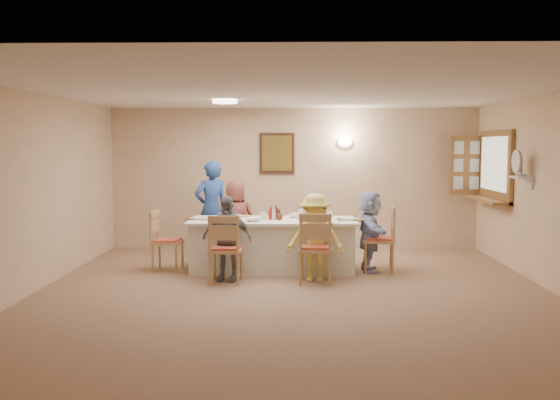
{
  "coord_description": "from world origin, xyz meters",
  "views": [
    {
      "loc": [
        -0.0,
        -7.58,
        1.84
      ],
      "look_at": [
        -0.2,
        1.4,
        1.05
      ],
      "focal_mm": 40.0,
      "sensor_mm": 36.0,
      "label": 1
    }
  ],
  "objects_px": {
    "chair_back_right": "(312,232)",
    "diner_back_left": "(236,221)",
    "diner_front_left": "(227,238)",
    "diner_right_end": "(370,231)",
    "chair_front_left": "(226,248)",
    "chair_left_end": "(167,240)",
    "condiment_ketchup": "(271,212)",
    "chair_front_right": "(315,247)",
    "diner_front_right": "(315,238)",
    "diner_back_right": "(312,227)",
    "serving_hatch": "(496,167)",
    "caregiver": "(211,209)",
    "dining_table": "(273,245)",
    "chair_back_left": "(237,231)",
    "chair_right_end": "(379,239)",
    "desk_fan": "(519,166)"
  },
  "relations": [
    {
      "from": "diner_front_left",
      "to": "diner_right_end",
      "type": "bearing_deg",
      "value": 28.82
    },
    {
      "from": "chair_front_left",
      "to": "diner_back_right",
      "type": "relative_size",
      "value": 0.82
    },
    {
      "from": "desk_fan",
      "to": "chair_left_end",
      "type": "bearing_deg",
      "value": 175.35
    },
    {
      "from": "chair_front_left",
      "to": "condiment_ketchup",
      "type": "bearing_deg",
      "value": -124.49
    },
    {
      "from": "chair_back_left",
      "to": "serving_hatch",
      "type": "bearing_deg",
      "value": -9.32
    },
    {
      "from": "chair_left_end",
      "to": "diner_back_left",
      "type": "xyz_separation_m",
      "value": [
        0.95,
        0.68,
        0.21
      ]
    },
    {
      "from": "chair_back_left",
      "to": "chair_front_left",
      "type": "xyz_separation_m",
      "value": [
        0.0,
        -1.6,
        -0.01
      ]
    },
    {
      "from": "chair_right_end",
      "to": "diner_right_end",
      "type": "height_order",
      "value": "diner_right_end"
    },
    {
      "from": "desk_fan",
      "to": "chair_back_right",
      "type": "distance_m",
      "value": 3.24
    },
    {
      "from": "chair_left_end",
      "to": "caregiver",
      "type": "bearing_deg",
      "value": -18.77
    },
    {
      "from": "diner_front_right",
      "to": "condiment_ketchup",
      "type": "bearing_deg",
      "value": 140.0
    },
    {
      "from": "chair_left_end",
      "to": "dining_table",
      "type": "bearing_deg",
      "value": -85.27
    },
    {
      "from": "diner_back_left",
      "to": "condiment_ketchup",
      "type": "xyz_separation_m",
      "value": [
        0.58,
        -0.7,
        0.22
      ]
    },
    {
      "from": "chair_front_right",
      "to": "condiment_ketchup",
      "type": "bearing_deg",
      "value": -48.11
    },
    {
      "from": "chair_back_right",
      "to": "diner_back_left",
      "type": "relative_size",
      "value": 0.71
    },
    {
      "from": "dining_table",
      "to": "chair_back_left",
      "type": "xyz_separation_m",
      "value": [
        -0.6,
        0.8,
        0.09
      ]
    },
    {
      "from": "chair_left_end",
      "to": "diner_right_end",
      "type": "height_order",
      "value": "diner_right_end"
    },
    {
      "from": "serving_hatch",
      "to": "chair_left_end",
      "type": "relative_size",
      "value": 1.68
    },
    {
      "from": "diner_back_left",
      "to": "chair_front_right",
      "type": "bearing_deg",
      "value": 118.56
    },
    {
      "from": "serving_hatch",
      "to": "caregiver",
      "type": "relative_size",
      "value": 0.94
    },
    {
      "from": "chair_right_end",
      "to": "caregiver",
      "type": "relative_size",
      "value": 0.61
    },
    {
      "from": "diner_back_right",
      "to": "condiment_ketchup",
      "type": "distance_m",
      "value": 0.98
    },
    {
      "from": "chair_front_left",
      "to": "chair_left_end",
      "type": "xyz_separation_m",
      "value": [
        -0.95,
        0.8,
        -0.02
      ]
    },
    {
      "from": "chair_back_left",
      "to": "chair_front_right",
      "type": "height_order",
      "value": "chair_front_right"
    },
    {
      "from": "serving_hatch",
      "to": "dining_table",
      "type": "xyz_separation_m",
      "value": [
        -3.52,
        -0.95,
        -1.12
      ]
    },
    {
      "from": "diner_back_right",
      "to": "diner_front_right",
      "type": "relative_size",
      "value": 0.95
    },
    {
      "from": "serving_hatch",
      "to": "chair_front_right",
      "type": "xyz_separation_m",
      "value": [
        -2.92,
        -1.75,
        -1.02
      ]
    },
    {
      "from": "diner_back_left",
      "to": "serving_hatch",
      "type": "bearing_deg",
      "value": 173.22
    },
    {
      "from": "diner_front_left",
      "to": "diner_front_right",
      "type": "xyz_separation_m",
      "value": [
        1.2,
        0.0,
        0.01
      ]
    },
    {
      "from": "chair_right_end",
      "to": "chair_front_right",
      "type": "bearing_deg",
      "value": -44.55
    },
    {
      "from": "diner_back_left",
      "to": "chair_front_left",
      "type": "bearing_deg",
      "value": 79.52
    },
    {
      "from": "serving_hatch",
      "to": "diner_back_left",
      "type": "height_order",
      "value": "serving_hatch"
    },
    {
      "from": "chair_back_right",
      "to": "chair_front_left",
      "type": "relative_size",
      "value": 1.0
    },
    {
      "from": "chair_front_right",
      "to": "diner_front_right",
      "type": "relative_size",
      "value": 0.81
    },
    {
      "from": "diner_front_right",
      "to": "diner_right_end",
      "type": "height_order",
      "value": "diner_front_right"
    },
    {
      "from": "dining_table",
      "to": "caregiver",
      "type": "distance_m",
      "value": 1.61
    },
    {
      "from": "serving_hatch",
      "to": "diner_right_end",
      "type": "height_order",
      "value": "serving_hatch"
    },
    {
      "from": "serving_hatch",
      "to": "chair_right_end",
      "type": "relative_size",
      "value": 1.56
    },
    {
      "from": "chair_front_right",
      "to": "diner_back_left",
      "type": "bearing_deg",
      "value": -47.61
    },
    {
      "from": "diner_right_end",
      "to": "desk_fan",
      "type": "bearing_deg",
      "value": -100.56
    },
    {
      "from": "diner_back_left",
      "to": "diner_right_end",
      "type": "height_order",
      "value": "diner_back_left"
    },
    {
      "from": "chair_left_end",
      "to": "condiment_ketchup",
      "type": "relative_size",
      "value": 4.1
    },
    {
      "from": "diner_back_right",
      "to": "condiment_ketchup",
      "type": "xyz_separation_m",
      "value": [
        -0.62,
        -0.7,
        0.3
      ]
    },
    {
      "from": "dining_table",
      "to": "chair_left_end",
      "type": "relative_size",
      "value": 2.72
    },
    {
      "from": "chair_front_right",
      "to": "caregiver",
      "type": "xyz_separation_m",
      "value": [
        -1.65,
        1.95,
        0.31
      ]
    },
    {
      "from": "serving_hatch",
      "to": "diner_back_right",
      "type": "height_order",
      "value": "serving_hatch"
    },
    {
      "from": "chair_left_end",
      "to": "diner_front_right",
      "type": "relative_size",
      "value": 0.75
    },
    {
      "from": "chair_left_end",
      "to": "diner_front_left",
      "type": "xyz_separation_m",
      "value": [
        0.95,
        -0.68,
        0.14
      ]
    },
    {
      "from": "diner_front_left",
      "to": "caregiver",
      "type": "distance_m",
      "value": 1.9
    },
    {
      "from": "diner_right_end",
      "to": "condiment_ketchup",
      "type": "xyz_separation_m",
      "value": [
        -1.44,
        -0.02,
        0.28
      ]
    }
  ]
}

